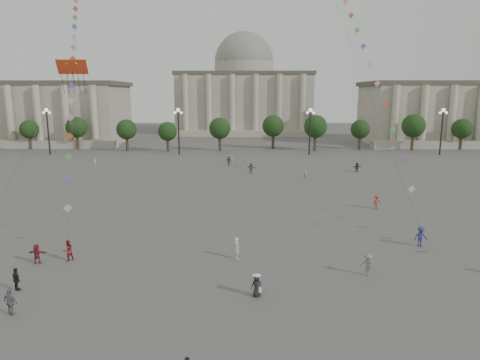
{
  "coord_description": "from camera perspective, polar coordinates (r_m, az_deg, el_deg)",
  "views": [
    {
      "loc": [
        -0.13,
        -27.89,
        13.81
      ],
      "look_at": [
        -0.46,
        12.0,
        5.75
      ],
      "focal_mm": 32.0,
      "sensor_mm": 36.0,
      "label": 1
    }
  ],
  "objects": [
    {
      "name": "tourist_2",
      "position": [
        39.64,
        -25.45,
        -8.87
      ],
      "size": [
        1.54,
        0.57,
        1.64
      ],
      "primitive_type": "imported",
      "rotation": [
        0.0,
        0.0,
        3.09
      ],
      "color": "maroon",
      "rests_on": "ground"
    },
    {
      "name": "kite_flyer_1",
      "position": [
        42.89,
        22.95,
        -6.98
      ],
      "size": [
        1.28,
        0.82,
        1.88
      ],
      "primitive_type": "imported",
      "rotation": [
        0.0,
        0.0,
        0.1
      ],
      "color": "navy",
      "rests_on": "ground"
    },
    {
      "name": "person_crowd_10",
      "position": [
        86.72,
        -18.75,
        2.25
      ],
      "size": [
        0.44,
        0.66,
        1.78
      ],
      "primitive_type": "imported",
      "rotation": [
        0.0,
        0.0,
        1.6
      ],
      "color": "#BABAB5",
      "rests_on": "ground"
    },
    {
      "name": "dragon_kite",
      "position": [
        34.57,
        -21.52,
        12.51
      ],
      "size": [
        3.08,
        6.29,
        18.94
      ],
      "color": "red",
      "rests_on": "ground"
    },
    {
      "name": "lamp_post_mid_east",
      "position": [
        99.26,
        9.32,
        7.54
      ],
      "size": [
        2.0,
        0.9,
        10.65
      ],
      "color": "#262628",
      "rests_on": "ground"
    },
    {
      "name": "person_crowd_12",
      "position": [
        75.51,
        1.5,
        1.62
      ],
      "size": [
        1.81,
        1.44,
        1.92
      ],
      "primitive_type": "imported",
      "rotation": [
        0.0,
        0.0,
        2.57
      ],
      "color": "slate",
      "rests_on": "ground"
    },
    {
      "name": "person_crowd_7",
      "position": [
        71.03,
        8.68,
        0.72
      ],
      "size": [
        1.5,
        0.98,
        1.55
      ],
      "primitive_type": "imported",
      "rotation": [
        0.0,
        0.0,
        2.74
      ],
      "color": "silver",
      "rests_on": "ground"
    },
    {
      "name": "person_crowd_4",
      "position": [
        85.24,
        -1.16,
        2.74
      ],
      "size": [
        1.8,
        1.34,
        1.88
      ],
      "primitive_type": "imported",
      "rotation": [
        0.0,
        0.0,
        3.65
      ],
      "color": "white",
      "rests_on": "ground"
    },
    {
      "name": "person_crowd_13",
      "position": [
        36.73,
        -0.42,
        -9.08
      ],
      "size": [
        0.73,
        0.82,
        1.89
      ],
      "primitive_type": "imported",
      "rotation": [
        0.0,
        0.0,
        2.08
      ],
      "color": "silver",
      "rests_on": "ground"
    },
    {
      "name": "kite_train_west",
      "position": [
        62.5,
        -21.18,
        17.95
      ],
      "size": [
        14.01,
        44.52,
        60.41
      ],
      "color": "#3F3F3F",
      "rests_on": "ground"
    },
    {
      "name": "person_crowd_0",
      "position": [
        83.07,
        -1.51,
        2.52
      ],
      "size": [
        1.21,
        0.78,
        1.92
      ],
      "primitive_type": "imported",
      "rotation": [
        0.0,
        0.0,
        0.3
      ],
      "color": "navy",
      "rests_on": "ground"
    },
    {
      "name": "ground",
      "position": [
        31.12,
        0.69,
        -14.93
      ],
      "size": [
        360.0,
        360.0,
        0.0
      ],
      "primitive_type": "plane",
      "color": "#555350",
      "rests_on": "ground"
    },
    {
      "name": "person_crowd_8",
      "position": [
        54.69,
        17.78,
        -2.79
      ],
      "size": [
        1.34,
        1.1,
        1.8
      ],
      "primitive_type": "imported",
      "rotation": [
        0.0,
        0.0,
        0.44
      ],
      "color": "#A1412B",
      "rests_on": "ground"
    },
    {
      "name": "tourist_3",
      "position": [
        31.63,
        -28.29,
        -14.13
      ],
      "size": [
        1.13,
        0.76,
        1.79
      ],
      "primitive_type": "imported",
      "rotation": [
        0.0,
        0.0,
        2.8
      ],
      "color": "slate",
      "rests_on": "ground"
    },
    {
      "name": "person_crowd_9",
      "position": [
        79.67,
        15.34,
        1.66
      ],
      "size": [
        1.67,
        1.06,
        1.72
      ],
      "primitive_type": "imported",
      "rotation": [
        0.0,
        0.0,
        0.38
      ],
      "color": "black",
      "rests_on": "ground"
    },
    {
      "name": "lamp_post_mid_west",
      "position": [
        99.22,
        -8.22,
        7.58
      ],
      "size": [
        2.0,
        0.9,
        10.65
      ],
      "color": "#262628",
      "rests_on": "ground"
    },
    {
      "name": "lamp_post_far_east",
      "position": [
        107.98,
        25.38,
        6.91
      ],
      "size": [
        2.0,
        0.9,
        10.65
      ],
      "color": "#262628",
      "rests_on": "ground"
    },
    {
      "name": "hall_central",
      "position": [
        157.11,
        0.53,
        11.58
      ],
      "size": [
        48.3,
        34.3,
        35.5
      ],
      "color": "#A19887",
      "rests_on": "ground"
    },
    {
      "name": "hat_person",
      "position": [
        30.43,
        2.23,
        -13.82
      ],
      "size": [
        0.87,
        0.68,
        1.69
      ],
      "color": "black",
      "rests_on": "ground"
    },
    {
      "name": "person_crowd_6",
      "position": [
        34.94,
        16.69,
        -10.76
      ],
      "size": [
        1.35,
        1.17,
        1.82
      ],
      "primitive_type": "imported",
      "rotation": [
        0.0,
        0.0,
        5.76
      ],
      "color": "slate",
      "rests_on": "ground"
    },
    {
      "name": "tourist_1",
      "position": [
        35.07,
        -27.66,
        -11.65
      ],
      "size": [
        1.04,
        0.94,
        1.69
      ],
      "primitive_type": "imported",
      "rotation": [
        0.0,
        0.0,
        2.48
      ],
      "color": "black",
      "rests_on": "ground"
    },
    {
      "name": "lamp_post_far_west",
      "position": [
        107.87,
        -24.3,
        6.99
      ],
      "size": [
        2.0,
        0.9,
        10.65
      ],
      "color": "#262628",
      "rests_on": "ground"
    },
    {
      "name": "kite_flyer_0",
      "position": [
        39.18,
        -21.95,
        -8.7
      ],
      "size": [
        1.08,
        1.09,
        1.78
      ],
      "primitive_type": "imported",
      "rotation": [
        0.0,
        0.0,
        3.96
      ],
      "color": "maroon",
      "rests_on": "ground"
    },
    {
      "name": "tree_row",
      "position": [
        106.22,
        0.55,
        6.88
      ],
      "size": [
        137.12,
        5.12,
        8.0
      ],
      "color": "#34271A",
      "rests_on": "ground"
    }
  ]
}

